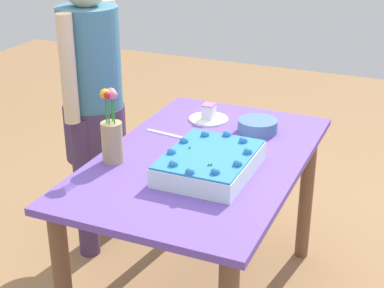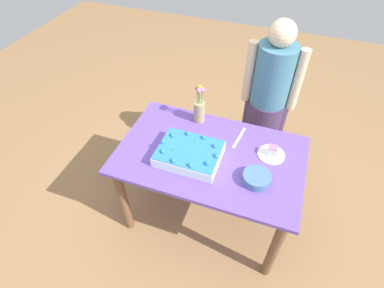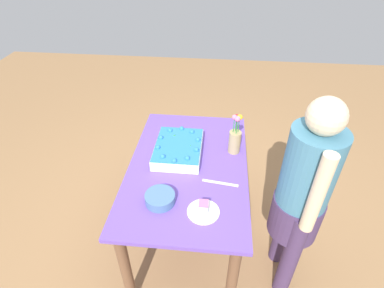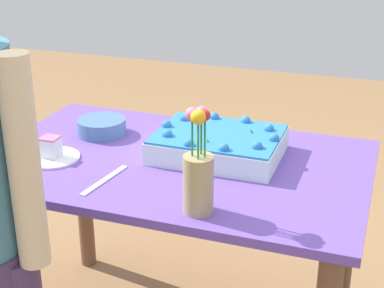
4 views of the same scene
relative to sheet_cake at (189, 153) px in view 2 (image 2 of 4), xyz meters
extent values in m
plane|color=#997047|center=(-0.13, -0.08, -0.81)|extent=(8.00, 8.00, 0.00)
cube|color=#6848B0|center=(-0.13, -0.08, -0.06)|extent=(1.32, 0.83, 0.03)
cylinder|color=brown|center=(-0.71, -0.42, -0.44)|extent=(0.07, 0.07, 0.74)
cylinder|color=brown|center=(0.45, -0.42, -0.44)|extent=(0.07, 0.07, 0.74)
cylinder|color=brown|center=(-0.71, 0.25, -0.44)|extent=(0.07, 0.07, 0.74)
cylinder|color=brown|center=(0.45, 0.25, -0.44)|extent=(0.07, 0.07, 0.74)
cube|color=white|center=(0.00, 0.00, -0.01)|extent=(0.43, 0.33, 0.08)
cube|color=#2C79C3|center=(0.00, 0.00, 0.04)|extent=(0.42, 0.33, 0.01)
sphere|color=#2C79C3|center=(0.19, 0.00, 0.05)|extent=(0.04, 0.04, 0.04)
sphere|color=#2C79C3|center=(0.16, 0.09, 0.05)|extent=(0.04, 0.04, 0.04)
sphere|color=#2C79C3|center=(0.06, 0.14, 0.05)|extent=(0.04, 0.04, 0.04)
sphere|color=#2C79C3|center=(-0.06, 0.14, 0.05)|extent=(0.04, 0.04, 0.04)
sphere|color=#2C79C3|center=(-0.16, 0.09, 0.05)|extent=(0.04, 0.04, 0.04)
sphere|color=#2C79C3|center=(-0.19, 0.00, 0.05)|extent=(0.04, 0.04, 0.04)
sphere|color=#2C79C3|center=(-0.16, -0.09, 0.05)|extent=(0.04, 0.04, 0.04)
sphere|color=#2C79C3|center=(-0.06, -0.14, 0.05)|extent=(0.04, 0.04, 0.04)
sphere|color=#2C79C3|center=(0.06, -0.14, 0.05)|extent=(0.04, 0.04, 0.04)
sphere|color=#2C79C3|center=(0.16, -0.09, 0.05)|extent=(0.04, 0.04, 0.04)
cone|color=#2D8438|center=(-0.01, -0.09, 0.04)|extent=(0.02, 0.02, 0.02)
cone|color=#2D8438|center=(0.11, 0.04, 0.04)|extent=(0.02, 0.02, 0.02)
cone|color=#2D8438|center=(0.10, 0.05, 0.04)|extent=(0.02, 0.02, 0.02)
cylinder|color=white|center=(-0.54, -0.22, -0.04)|extent=(0.19, 0.19, 0.01)
cube|color=white|center=(-0.54, -0.22, 0.00)|extent=(0.06, 0.06, 0.07)
cube|color=#DA6797|center=(-0.54, -0.22, 0.03)|extent=(0.06, 0.06, 0.01)
cube|color=silver|center=(-0.28, -0.32, -0.04)|extent=(0.05, 0.24, 0.00)
cylinder|color=tan|center=(0.06, -0.41, 0.04)|extent=(0.09, 0.09, 0.17)
cylinder|color=#2D8438|center=(0.08, -0.40, 0.19)|extent=(0.01, 0.01, 0.12)
sphere|color=red|center=(0.08, -0.40, 0.25)|extent=(0.03, 0.03, 0.03)
cylinder|color=#2D8438|center=(0.07, -0.39, 0.19)|extent=(0.01, 0.01, 0.12)
sphere|color=pink|center=(0.07, -0.39, 0.25)|extent=(0.04, 0.04, 0.04)
cylinder|color=#2D8438|center=(0.05, -0.41, 0.19)|extent=(0.01, 0.01, 0.12)
sphere|color=pink|center=(0.05, -0.41, 0.25)|extent=(0.04, 0.04, 0.04)
cylinder|color=#2D8438|center=(0.07, -0.42, 0.19)|extent=(0.01, 0.01, 0.12)
sphere|color=yellow|center=(0.07, -0.42, 0.25)|extent=(0.04, 0.04, 0.04)
cylinder|color=#4A6F99|center=(-0.48, 0.05, -0.01)|extent=(0.18, 0.18, 0.06)
cylinder|color=#453158|center=(-0.28, -0.80, -0.42)|extent=(0.11, 0.11, 0.78)
cylinder|color=#453158|center=(-0.54, -0.80, -0.42)|extent=(0.11, 0.11, 0.78)
cylinder|color=#453158|center=(-0.41, -0.80, -0.15)|extent=(0.32, 0.31, 0.28)
cylinder|color=teal|center=(-0.41, -0.80, 0.23)|extent=(0.30, 0.30, 0.52)
sphere|color=beige|center=(-0.41, -0.80, 0.58)|extent=(0.20, 0.20, 0.20)
cylinder|color=beige|center=(-0.22, -0.80, 0.23)|extent=(0.08, 0.08, 0.52)
cylinder|color=beige|center=(-0.60, -0.80, 0.23)|extent=(0.08, 0.08, 0.52)
camera|label=1|loc=(1.96, 0.78, 1.01)|focal=55.00mm
camera|label=2|loc=(-0.50, 1.32, 1.51)|focal=28.00mm
camera|label=3|loc=(-1.71, -0.27, 1.35)|focal=28.00mm
camera|label=4|loc=(0.55, -1.82, 0.78)|focal=55.00mm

